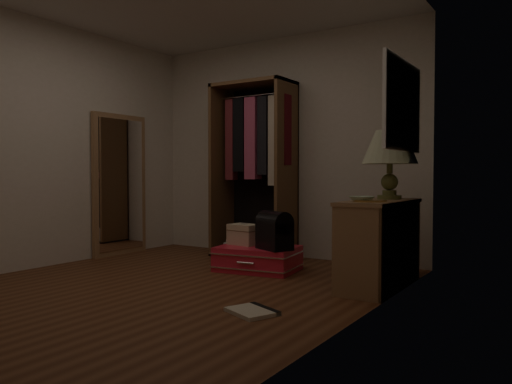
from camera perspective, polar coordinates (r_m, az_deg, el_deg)
ground at (r=4.46m, az=-10.07°, el=-10.61°), size 4.00×4.00×0.00m
room_walls at (r=4.37m, az=-9.07°, el=8.92°), size 3.52×4.02×2.60m
console_bookshelf at (r=4.50m, az=14.04°, el=-5.47°), size 0.42×1.12×0.75m
open_wardrobe at (r=5.91m, az=0.01°, el=4.31°), size 0.96×0.50×2.05m
floor_mirror at (r=6.28m, az=-15.30°, el=0.82°), size 0.06×0.80×1.70m
pink_suitcase at (r=5.09m, az=0.21°, el=-7.60°), size 0.87×0.69×0.24m
train_case at (r=5.20m, az=-1.36°, el=-4.85°), size 0.34×0.26×0.23m
black_bag at (r=4.86m, az=2.11°, el=-4.33°), size 0.41×0.35×0.38m
table_lamp at (r=4.68m, az=15.05°, el=4.79°), size 0.51×0.51×0.62m
brass_tray at (r=4.20m, az=12.87°, el=-0.97°), size 0.33×0.33×0.02m
ceramic_bowl at (r=4.17m, az=11.99°, el=-0.79°), size 0.24×0.24×0.05m
white_jug at (r=5.99m, az=-3.21°, el=-6.53°), size 0.11×0.11×0.20m
floor_book at (r=3.60m, az=-0.23°, el=-13.44°), size 0.41×0.37×0.03m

